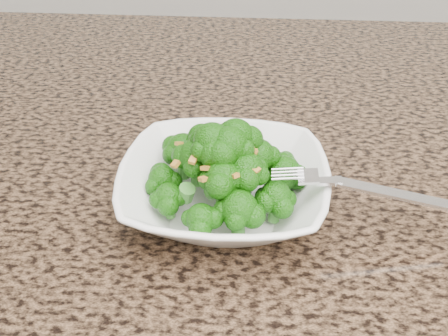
# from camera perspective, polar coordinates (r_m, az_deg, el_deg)

# --- Properties ---
(granite_counter) EXTENTS (1.64, 1.04, 0.03)m
(granite_counter) POSITION_cam_1_polar(r_m,az_deg,el_deg) (0.64, 12.89, -2.14)
(granite_counter) COLOR brown
(granite_counter) RESTS_ON cabinet
(bowl) EXTENTS (0.21, 0.21, 0.05)m
(bowl) POSITION_cam_1_polar(r_m,az_deg,el_deg) (0.56, 0.00, -2.12)
(bowl) COLOR white
(bowl) RESTS_ON granite_counter
(broccoli_pile) EXTENTS (0.18, 0.18, 0.06)m
(broccoli_pile) POSITION_cam_1_polar(r_m,az_deg,el_deg) (0.52, 0.00, 2.92)
(broccoli_pile) COLOR #1A630B
(broccoli_pile) RESTS_ON bowl
(garlic_topping) EXTENTS (0.11, 0.11, 0.01)m
(garlic_topping) POSITION_cam_1_polar(r_m,az_deg,el_deg) (0.51, 0.00, 6.28)
(garlic_topping) COLOR #C0892E
(garlic_topping) RESTS_ON broccoli_pile
(fork) EXTENTS (0.19, 0.03, 0.01)m
(fork) POSITION_cam_1_polar(r_m,az_deg,el_deg) (0.52, 11.10, -1.31)
(fork) COLOR silver
(fork) RESTS_ON bowl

